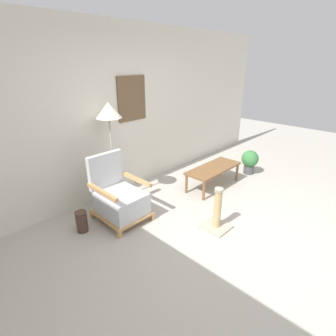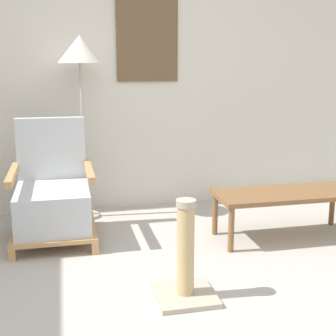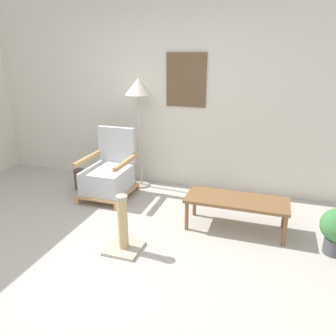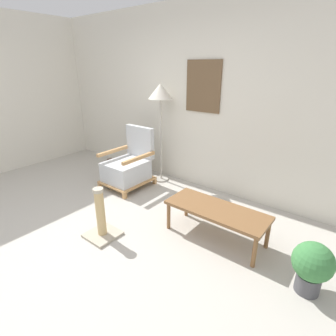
{
  "view_description": "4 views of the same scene",
  "coord_description": "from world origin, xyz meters",
  "px_view_note": "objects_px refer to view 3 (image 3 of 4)",
  "views": [
    {
      "loc": [
        -2.49,
        -1.28,
        2.14
      ],
      "look_at": [
        0.27,
        1.38,
        0.55
      ],
      "focal_mm": 28.0,
      "sensor_mm": 36.0,
      "label": 1
    },
    {
      "loc": [
        -0.51,
        -2.1,
        1.36
      ],
      "look_at": [
        0.27,
        1.38,
        0.55
      ],
      "focal_mm": 50.0,
      "sensor_mm": 36.0,
      "label": 2
    },
    {
      "loc": [
        1.47,
        -2.26,
        1.91
      ],
      "look_at": [
        0.27,
        1.38,
        0.55
      ],
      "focal_mm": 35.0,
      "sensor_mm": 36.0,
      "label": 3
    },
    {
      "loc": [
        2.3,
        -1.17,
        1.83
      ],
      "look_at": [
        0.27,
        1.38,
        0.55
      ],
      "focal_mm": 28.0,
      "sensor_mm": 36.0,
      "label": 4
    }
  ],
  "objects_px": {
    "coffee_table": "(237,202)",
    "scratching_post": "(123,232)",
    "armchair": "(109,175)",
    "vase": "(79,179)",
    "floor_lamp": "(139,93)"
  },
  "relations": [
    {
      "from": "scratching_post",
      "to": "vase",
      "type": "bearing_deg",
      "value": 136.23
    },
    {
      "from": "floor_lamp",
      "to": "vase",
      "type": "relative_size",
      "value": 5.34
    },
    {
      "from": "coffee_table",
      "to": "scratching_post",
      "type": "relative_size",
      "value": 1.87
    },
    {
      "from": "floor_lamp",
      "to": "vase",
      "type": "bearing_deg",
      "value": -154.85
    },
    {
      "from": "vase",
      "to": "scratching_post",
      "type": "height_order",
      "value": "scratching_post"
    },
    {
      "from": "floor_lamp",
      "to": "coffee_table",
      "type": "xyz_separation_m",
      "value": [
        1.51,
        -0.86,
        -1.05
      ]
    },
    {
      "from": "armchair",
      "to": "floor_lamp",
      "type": "bearing_deg",
      "value": 61.13
    },
    {
      "from": "vase",
      "to": "scratching_post",
      "type": "xyz_separation_m",
      "value": [
        1.31,
        -1.26,
        0.06
      ]
    },
    {
      "from": "floor_lamp",
      "to": "scratching_post",
      "type": "distance_m",
      "value": 2.08
    },
    {
      "from": "floor_lamp",
      "to": "coffee_table",
      "type": "bearing_deg",
      "value": -29.73
    },
    {
      "from": "vase",
      "to": "scratching_post",
      "type": "bearing_deg",
      "value": -43.77
    },
    {
      "from": "armchair",
      "to": "vase",
      "type": "bearing_deg",
      "value": 168.92
    },
    {
      "from": "armchair",
      "to": "scratching_post",
      "type": "distance_m",
      "value": 1.38
    },
    {
      "from": "vase",
      "to": "coffee_table",
      "type": "bearing_deg",
      "value": -11.56
    },
    {
      "from": "coffee_table",
      "to": "vase",
      "type": "bearing_deg",
      "value": 168.44
    }
  ]
}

